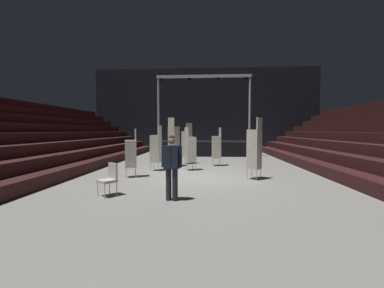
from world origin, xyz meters
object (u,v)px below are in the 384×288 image
chair_stack_mid_right (254,149)px  chair_stack_mid_left (216,147)px  man_with_tie (172,164)px  chair_stack_front_left (187,144)px  stage_riser (204,147)px  loose_chair_near_man (109,177)px  chair_stack_front_right (190,149)px  chair_stack_mid_centre (131,153)px  chair_stack_rear_right (156,148)px  chair_stack_rear_left (174,142)px

chair_stack_mid_right → chair_stack_mid_left: bearing=56.3°
man_with_tie → chair_stack_mid_right: 4.19m
chair_stack_front_left → chair_stack_mid_left: 1.80m
man_with_tie → stage_riser: bearing=-84.1°
loose_chair_near_man → stage_riser: bearing=-64.7°
chair_stack_front_right → stage_riser: bearing=151.2°
stage_riser → chair_stack_mid_centre: 10.17m
chair_stack_front_left → chair_stack_rear_right: bearing=-164.6°
chair_stack_front_right → loose_chair_near_man: (-2.02, -4.77, -0.49)m
chair_stack_mid_centre → chair_stack_rear_left: bearing=-40.9°
chair_stack_front_left → loose_chair_near_man: size_ratio=2.44×
man_with_tie → loose_chair_near_man: (-1.89, 0.40, -0.47)m
chair_stack_rear_left → man_with_tie: bearing=-49.1°
chair_stack_rear_left → chair_stack_mid_centre: bearing=-78.9°
chair_stack_mid_centre → loose_chair_near_man: size_ratio=2.08×
loose_chair_near_man → chair_stack_mid_left: bearing=-80.8°
man_with_tie → loose_chair_near_man: 1.99m
chair_stack_rear_left → loose_chair_near_man: chair_stack_rear_left is taller
chair_stack_mid_left → chair_stack_mid_centre: size_ratio=1.04×
stage_riser → chair_stack_rear_right: stage_riser is taller
chair_stack_front_right → chair_stack_rear_right: (-1.60, -0.21, 0.04)m
stage_riser → loose_chair_near_man: stage_riser is taller
chair_stack_rear_left → chair_stack_mid_right: bearing=-8.9°
chair_stack_mid_left → chair_stack_mid_right: chair_stack_mid_right is taller
chair_stack_front_left → chair_stack_mid_right: 5.28m
stage_riser → chair_stack_mid_centre: size_ratio=3.61×
chair_stack_front_left → chair_stack_front_right: chair_stack_front_left is taller
chair_stack_mid_left → chair_stack_mid_right: 3.89m
chair_stack_rear_right → chair_stack_mid_left: bearing=-48.0°
chair_stack_front_right → chair_stack_mid_left: 2.07m
chair_stack_mid_left → chair_stack_front_left: bearing=59.3°
man_with_tie → chair_stack_front_right: (0.13, 5.17, 0.02)m
chair_stack_front_left → chair_stack_mid_centre: chair_stack_front_left is taller
stage_riser → chair_stack_rear_right: bearing=-104.7°
stage_riser → loose_chair_near_man: size_ratio=7.50×
chair_stack_front_left → chair_stack_front_right: bearing=-129.7°
chair_stack_front_left → loose_chair_near_man: chair_stack_front_left is taller
stage_riser → chair_stack_mid_left: bearing=-82.9°
chair_stack_front_right → chair_stack_rear_right: chair_stack_rear_right is taller
chair_stack_mid_centre → chair_stack_front_right: bearing=-68.3°
chair_stack_rear_left → loose_chair_near_man: bearing=-66.4°
chair_stack_mid_centre → loose_chair_near_man: 2.91m
chair_stack_mid_right → chair_stack_rear_left: size_ratio=0.93×
chair_stack_rear_left → chair_stack_mid_left: bearing=42.6°
man_with_tie → chair_stack_rear_left: bearing=-73.9°
stage_riser → chair_stack_rear_left: bearing=-102.6°
chair_stack_mid_right → chair_stack_mid_centre: bearing=124.7°
chair_stack_rear_left → chair_stack_rear_right: 1.61m
man_with_tie → chair_stack_mid_centre: size_ratio=0.90×
chair_stack_rear_left → chair_stack_front_right: bearing=-18.9°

